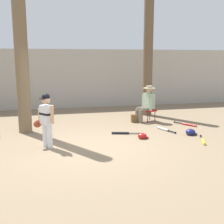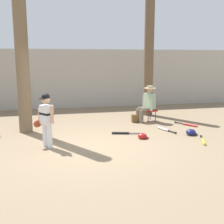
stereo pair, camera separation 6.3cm
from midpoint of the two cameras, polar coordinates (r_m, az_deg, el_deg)
ground_plane at (r=6.90m, az=-4.03°, el=-7.05°), size 60.00×60.00×0.00m
concrete_back_wall at (r=12.35m, az=-8.15°, el=6.61°), size 18.00×0.36×2.47m
tree_near_player at (r=8.38m, az=-17.45°, el=11.54°), size 0.58×0.58×5.18m
tree_behind_spectator at (r=10.61m, az=7.51°, el=9.15°), size 0.55×0.55×4.22m
young_ballplayer at (r=6.88m, az=-12.85°, el=-0.93°), size 0.52×0.50×1.31m
folding_stool at (r=9.67m, az=7.68°, el=0.28°), size 0.49×0.49×0.41m
seated_spectator at (r=9.57m, az=7.25°, el=1.86°), size 0.68×0.53×1.20m
handbag_beside_stool at (r=9.53m, az=5.17°, el=-1.26°), size 0.36×0.21×0.26m
bat_aluminum_silver at (r=8.56m, az=10.72°, el=-3.45°), size 0.30×0.74×0.07m
bat_red_barrel at (r=9.34m, az=15.23°, el=-2.45°), size 0.47×0.72×0.07m
bat_black_composite at (r=8.02m, az=2.40°, el=-4.24°), size 0.81×0.28×0.07m
bat_yellow_trainer at (r=7.63m, az=18.03°, el=-5.55°), size 0.36×0.73×0.07m
batting_helmet_red at (r=7.61m, az=6.34°, el=-4.82°), size 0.28×0.22×0.16m
batting_helmet_navy at (r=8.21m, az=15.74°, el=-3.94°), size 0.32×0.25×0.19m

